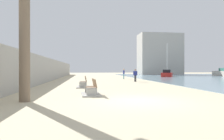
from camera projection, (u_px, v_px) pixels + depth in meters
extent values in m
plane|color=beige|center=(104.00, 80.00, 27.76)|extent=(120.00, 120.00, 0.00)
cube|color=#ADAAA3|center=(48.00, 70.00, 26.77)|extent=(0.80, 64.00, 2.95)
cylinder|color=#7A6651|center=(24.00, 37.00, 9.69)|extent=(0.51, 0.51, 6.23)
cube|color=#ADAAA3|center=(92.00, 92.00, 11.53)|extent=(0.61, 0.24, 0.50)
cube|color=#ADAAA3|center=(90.00, 90.00, 12.90)|extent=(0.61, 0.24, 0.50)
cube|color=brown|center=(91.00, 88.00, 12.21)|extent=(0.60, 1.63, 0.06)
cube|color=brown|center=(94.00, 83.00, 12.26)|extent=(0.27, 1.61, 0.50)
cube|color=#ADAAA3|center=(91.00, 94.00, 12.21)|extent=(1.23, 2.17, 0.08)
cube|color=#ADAAA3|center=(83.00, 85.00, 16.63)|extent=(0.60, 0.21, 0.50)
cube|color=#ADAAA3|center=(83.00, 84.00, 18.02)|extent=(0.60, 0.21, 0.50)
cube|color=brown|center=(83.00, 82.00, 17.32)|extent=(0.52, 1.61, 0.06)
cube|color=brown|center=(86.00, 79.00, 17.35)|extent=(0.18, 1.60, 0.50)
cube|color=#ADAAA3|center=(83.00, 87.00, 17.33)|extent=(1.12, 2.11, 0.08)
cylinder|color=#333338|center=(136.00, 79.00, 24.97)|extent=(0.12, 0.12, 0.78)
cylinder|color=#333338|center=(135.00, 79.00, 24.95)|extent=(0.12, 0.12, 0.78)
cube|color=navy|center=(135.00, 73.00, 24.96)|extent=(0.32, 0.18, 0.55)
sphere|color=#936B4C|center=(135.00, 70.00, 24.95)|extent=(0.21, 0.21, 0.21)
cylinder|color=navy|center=(137.00, 73.00, 24.98)|extent=(0.09, 0.09, 0.50)
cylinder|color=navy|center=(134.00, 73.00, 24.93)|extent=(0.09, 0.09, 0.50)
cylinder|color=teal|center=(124.00, 77.00, 31.57)|extent=(0.12, 0.12, 0.80)
cylinder|color=teal|center=(124.00, 76.00, 31.70)|extent=(0.12, 0.12, 0.80)
cube|color=navy|center=(124.00, 72.00, 31.63)|extent=(0.18, 0.32, 0.57)
sphere|color=tan|center=(124.00, 69.00, 31.63)|extent=(0.22, 0.22, 0.22)
cylinder|color=navy|center=(124.00, 72.00, 31.41)|extent=(0.09, 0.09, 0.51)
cylinder|color=navy|center=(124.00, 72.00, 31.85)|extent=(0.09, 0.09, 0.51)
cube|color=beige|center=(222.00, 73.00, 44.61)|extent=(3.24, 7.67, 1.10)
cube|color=#337060|center=(224.00, 70.00, 43.48)|extent=(1.81, 3.47, 0.66)
cube|color=red|center=(167.00, 75.00, 40.76)|extent=(3.82, 4.93, 0.80)
cube|color=black|center=(167.00, 71.00, 40.12)|extent=(2.14, 2.40, 0.62)
cylinder|color=silver|center=(167.00, 58.00, 40.96)|extent=(0.12, 0.12, 6.00)
cube|color=#ADAAA3|center=(160.00, 54.00, 57.93)|extent=(12.00, 6.00, 11.61)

